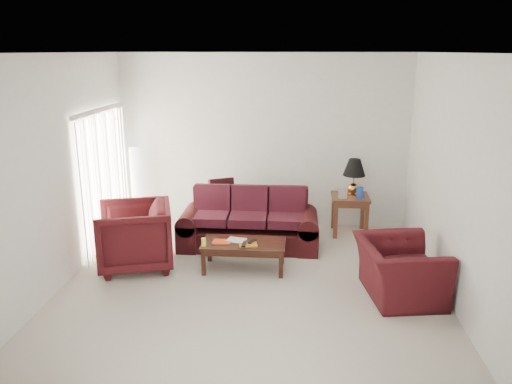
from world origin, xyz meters
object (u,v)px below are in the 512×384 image
at_px(sofa, 249,220).
at_px(coffee_table, 244,256).
at_px(floor_lamp, 137,187).
at_px(armchair_right, 399,270).
at_px(end_table, 349,215).
at_px(armchair_left, 135,236).

relative_size(sofa, coffee_table, 1.86).
height_order(floor_lamp, armchair_right, floor_lamp).
relative_size(floor_lamp, coffee_table, 1.23).
height_order(end_table, floor_lamp, floor_lamp).
bearing_deg(coffee_table, sofa, 100.83).
height_order(sofa, end_table, sofa).
bearing_deg(end_table, armchair_left, -153.06).
bearing_deg(end_table, floor_lamp, 178.90).
height_order(end_table, armchair_right, armchair_right).
bearing_deg(sofa, armchair_right, -33.69).
bearing_deg(armchair_right, sofa, 44.48).
xyz_separation_m(armchair_left, armchair_right, (3.61, -0.61, -0.11)).
relative_size(end_table, floor_lamp, 0.46).
distance_m(floor_lamp, coffee_table, 2.69).
distance_m(floor_lamp, armchair_left, 1.79).
height_order(sofa, coffee_table, sofa).
bearing_deg(end_table, armchair_right, -79.92).
relative_size(sofa, end_table, 3.26).
height_order(floor_lamp, coffee_table, floor_lamp).
xyz_separation_m(sofa, end_table, (1.65, 0.72, -0.11)).
distance_m(end_table, armchair_left, 3.60).
distance_m(armchair_left, coffee_table, 1.59).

